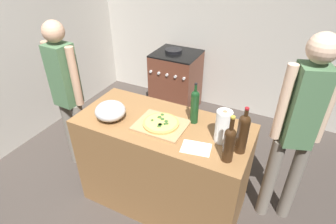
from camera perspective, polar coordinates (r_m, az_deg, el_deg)
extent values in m
cube|color=#3F3833|center=(3.35, 0.67, -8.81)|extent=(4.14, 3.31, 0.02)
cube|color=#BCB7AD|center=(3.93, 10.28, 18.81)|extent=(4.14, 0.10, 2.60)
cube|color=#BCB7AD|center=(3.79, -25.79, 15.70)|extent=(0.10, 3.31, 2.60)
cube|color=olive|center=(2.53, -1.03, -11.03)|extent=(1.45, 0.66, 0.93)
cube|color=tan|center=(2.19, -1.48, -2.77)|extent=(0.40, 0.32, 0.02)
cylinder|color=tan|center=(2.18, -1.49, -2.36)|extent=(0.29, 0.29, 0.02)
cylinder|color=#EAC660|center=(2.17, -1.50, -2.13)|extent=(0.26, 0.26, 0.00)
cylinder|color=#335926|center=(2.12, -1.85, -2.97)|extent=(0.03, 0.03, 0.01)
cylinder|color=#335926|center=(2.17, -0.39, -1.96)|extent=(0.03, 0.03, 0.01)
cylinder|color=#335926|center=(2.14, -0.18, -2.46)|extent=(0.02, 0.02, 0.01)
cylinder|color=#335926|center=(2.14, -0.66, -2.53)|extent=(0.02, 0.02, 0.01)
cylinder|color=#335926|center=(2.20, -1.18, -1.49)|extent=(0.03, 0.03, 0.01)
cylinder|color=#335926|center=(2.25, -1.21, -0.55)|extent=(0.03, 0.03, 0.01)
cylinder|color=#335926|center=(2.14, -1.77, -2.66)|extent=(0.03, 0.03, 0.01)
cylinder|color=#335926|center=(2.22, -1.81, -1.10)|extent=(0.03, 0.03, 0.01)
cylinder|color=#335926|center=(2.14, -1.54, -2.64)|extent=(0.03, 0.03, 0.01)
cylinder|color=#335926|center=(2.19, -3.31, -1.72)|extent=(0.02, 0.02, 0.01)
cylinder|color=#B2B2B7|center=(2.33, -11.78, -1.30)|extent=(0.11, 0.11, 0.01)
ellipsoid|color=silver|center=(2.29, -11.98, 0.24)|extent=(0.25, 0.25, 0.15)
cylinder|color=white|center=(2.01, 11.44, -3.00)|extent=(0.12, 0.12, 0.26)
cylinder|color=#997551|center=(2.01, 11.45, -2.96)|extent=(0.03, 0.03, 0.26)
cylinder|color=#143819|center=(2.18, 5.56, 0.69)|extent=(0.07, 0.07, 0.25)
sphere|color=#143819|center=(2.12, 5.74, 3.59)|extent=(0.07, 0.07, 0.07)
cylinder|color=#143819|center=(2.09, 5.82, 4.88)|extent=(0.02, 0.02, 0.07)
cylinder|color=black|center=(2.08, 5.88, 5.85)|extent=(0.02, 0.02, 0.01)
cylinder|color=#331E0F|center=(1.94, 15.22, -4.92)|extent=(0.08, 0.08, 0.26)
sphere|color=#331E0F|center=(1.87, 15.79, -1.72)|extent=(0.08, 0.08, 0.08)
cylinder|color=#331E0F|center=(1.84, 16.05, -0.29)|extent=(0.03, 0.03, 0.06)
cylinder|color=maroon|center=(1.82, 16.22, 0.70)|extent=(0.03, 0.03, 0.01)
cylinder|color=#331E0F|center=(1.86, 12.52, -7.18)|extent=(0.08, 0.08, 0.22)
sphere|color=#331E0F|center=(1.79, 12.93, -4.49)|extent=(0.08, 0.08, 0.08)
cylinder|color=#331E0F|center=(1.75, 13.22, -2.58)|extent=(0.03, 0.03, 0.10)
cylinder|color=gold|center=(1.72, 13.45, -1.07)|extent=(0.03, 0.03, 0.01)
cube|color=white|center=(1.99, 5.90, -7.50)|extent=(0.23, 0.19, 0.00)
cube|color=brown|center=(4.01, 1.69, 6.28)|extent=(0.62, 0.57, 0.85)
cube|color=black|center=(3.84, 1.80, 12.12)|extent=(0.62, 0.57, 0.02)
cylinder|color=silver|center=(3.78, -3.63, 8.47)|extent=(0.04, 0.02, 0.04)
cylinder|color=silver|center=(3.72, -1.96, 8.13)|extent=(0.04, 0.02, 0.04)
cylinder|color=silver|center=(3.67, -0.23, 7.77)|extent=(0.04, 0.02, 0.04)
cylinder|color=silver|center=(3.62, 1.54, 7.40)|extent=(0.04, 0.02, 0.04)
cylinder|color=silver|center=(3.58, 3.35, 7.01)|extent=(0.04, 0.02, 0.04)
cylinder|color=black|center=(3.86, 1.17, 12.71)|extent=(0.23, 0.23, 0.04)
cylinder|color=slate|center=(3.19, -19.66, -3.99)|extent=(0.11, 0.11, 0.81)
cylinder|color=slate|center=(3.08, -17.41, -5.02)|extent=(0.11, 0.11, 0.81)
cube|color=#4C724C|center=(2.79, -21.08, 7.20)|extent=(0.23, 0.21, 0.61)
cylinder|color=tan|center=(2.90, -23.18, 8.00)|extent=(0.08, 0.08, 0.58)
cylinder|color=tan|center=(2.67, -18.93, 6.91)|extent=(0.08, 0.08, 0.58)
sphere|color=tan|center=(2.65, -22.89, 15.28)|extent=(0.20, 0.20, 0.20)
cylinder|color=slate|center=(2.67, 24.67, -13.00)|extent=(0.11, 0.11, 0.86)
cylinder|color=slate|center=(2.62, 20.52, -12.95)|extent=(0.11, 0.11, 0.86)
cube|color=#4C724C|center=(2.21, 26.66, 0.98)|extent=(0.26, 0.26, 0.64)
cylinder|color=beige|center=(2.25, 30.36, 1.01)|extent=(0.08, 0.08, 0.61)
cylinder|color=beige|center=(2.15, 22.99, 1.66)|extent=(0.08, 0.08, 0.61)
sphere|color=beige|center=(2.04, 29.73, 11.56)|extent=(0.21, 0.21, 0.21)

